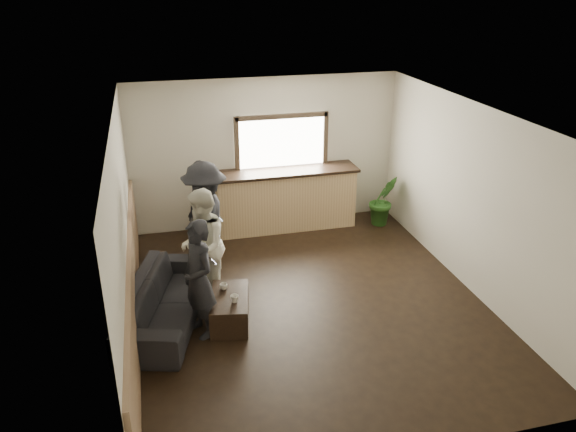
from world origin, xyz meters
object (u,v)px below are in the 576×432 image
object	(u,v)px
bar_counter	(285,195)
person_a	(199,279)
cup_a	(224,287)
sofa	(165,300)
person_b	(203,246)
cup_b	(235,299)
potted_plant	(383,200)
person_c	(206,220)
coffee_table	(230,309)
person_d	(203,207)

from	to	relation	value
bar_counter	person_a	bearing A→B (deg)	-121.89
cup_a	sofa	bearing A→B (deg)	176.35
person_a	person_b	bearing A→B (deg)	149.07
cup_b	person_b	distance (m)	1.04
potted_plant	cup_a	bearing A→B (deg)	-145.07
person_b	cup_b	bearing A→B (deg)	27.95
person_b	person_c	xyz separation A→B (m)	(0.14, 0.73, 0.08)
cup_a	coffee_table	bearing A→B (deg)	-75.80
person_a	person_c	distance (m)	1.67
cup_b	person_a	size ratio (longest dim) A/B	0.07
cup_a	person_a	world-z (taller)	person_a
person_b	person_d	bearing A→B (deg)	-177.00
cup_a	cup_b	distance (m)	0.37
bar_counter	person_b	xyz separation A→B (m)	(-1.76, -2.16, 0.21)
sofa	cup_a	distance (m)	0.82
bar_counter	person_c	xyz separation A→B (m)	(-1.63, -1.43, 0.29)
bar_counter	sofa	world-z (taller)	bar_counter
person_d	potted_plant	bearing A→B (deg)	126.29
cup_a	person_c	xyz separation A→B (m)	(-0.07, 1.27, 0.49)
sofa	coffee_table	distance (m)	0.90
person_a	person_b	xyz separation A→B (m)	(0.15, 0.92, 0.03)
person_b	person_d	size ratio (longest dim) A/B	1.03
potted_plant	person_a	world-z (taller)	person_a
person_b	sofa	bearing A→B (deg)	-41.21
sofa	person_a	distance (m)	0.79
coffee_table	person_b	world-z (taller)	person_b
potted_plant	sofa	bearing A→B (deg)	-151.11
sofa	person_b	size ratio (longest dim) A/B	1.33
sofa	person_d	xyz separation A→B (m)	(0.77, 2.02, 0.50)
cup_b	person_d	xyz separation A→B (m)	(-0.14, 2.43, 0.37)
cup_b	coffee_table	bearing A→B (deg)	106.13
bar_counter	cup_a	distance (m)	3.13
coffee_table	person_d	xyz separation A→B (m)	(-0.09, 2.27, 0.63)
bar_counter	coffee_table	size ratio (longest dim) A/B	2.97
cup_a	potted_plant	xyz separation A→B (m)	(3.40, 2.38, 0.04)
person_a	person_c	xyz separation A→B (m)	(0.29, 1.64, 0.11)
bar_counter	potted_plant	size ratio (longest dim) A/B	2.76
coffee_table	person_c	world-z (taller)	person_c
potted_plant	cup_b	bearing A→B (deg)	-140.38
cup_a	person_a	distance (m)	0.64
bar_counter	person_d	size ratio (longest dim) A/B	1.63
coffee_table	potted_plant	distance (m)	4.24
person_a	bar_counter	bearing A→B (deg)	126.53
bar_counter	person_d	xyz separation A→B (m)	(-1.59, -0.63, 0.19)
potted_plant	person_b	size ratio (longest dim) A/B	0.58
bar_counter	person_c	size ratio (longest dim) A/B	1.45
person_a	person_b	world-z (taller)	person_b
coffee_table	person_c	bearing A→B (deg)	94.76
bar_counter	person_b	distance (m)	2.79
cup_a	person_d	xyz separation A→B (m)	(-0.04, 2.07, 0.38)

